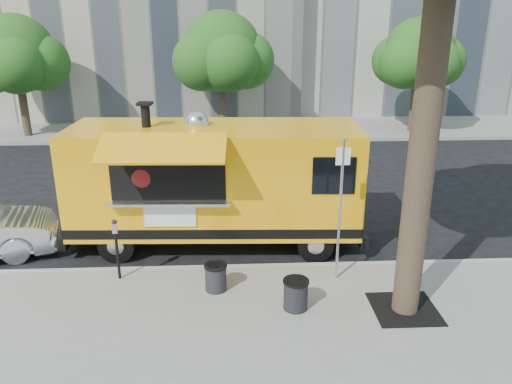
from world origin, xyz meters
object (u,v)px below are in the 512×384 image
far_tree_c (419,54)px  sign_post (340,202)px  parking_meter (116,242)px  trash_bin_right (296,293)px  far_tree_a (16,54)px  far_tree_b (222,52)px  food_truck (214,181)px  trash_bin_left (216,276)px

far_tree_c → sign_post: (-6.45, -13.95, -1.87)m
parking_meter → trash_bin_right: size_ratio=2.25×
far_tree_a → far_tree_b: 9.01m
far_tree_b → sign_post: far_tree_b is taller
far_tree_c → food_truck: size_ratio=0.73×
far_tree_c → trash_bin_right: bearing=-116.3°
far_tree_a → food_truck: (8.96, -11.73, -2.13)m
far_tree_b → sign_post: size_ratio=1.83×
far_tree_a → trash_bin_right: size_ratio=9.02×
parking_meter → trash_bin_left: (2.04, -0.56, -0.53)m
sign_post → parking_meter: 4.64m
sign_post → food_truck: bearing=140.7°
sign_post → food_truck: food_truck is taller
far_tree_b → trash_bin_right: far_tree_b is taller
food_truck → trash_bin_left: size_ratio=12.79×
parking_meter → far_tree_c: bearing=51.3°
far_tree_b → far_tree_c: size_ratio=1.06×
sign_post → far_tree_b: bearing=100.1°
far_tree_b → far_tree_c: far_tree_b is taller
far_tree_b → trash_bin_right: (1.55, -15.36, -3.37)m
sign_post → trash_bin_left: size_ratio=5.37×
food_truck → trash_bin_left: bearing=-85.8°
food_truck → trash_bin_left: 2.75m
far_tree_a → trash_bin_left: (9.04, -14.21, -3.33)m
far_tree_b → far_tree_a: bearing=-177.5°
food_truck → trash_bin_right: bearing=-61.5°
sign_post → far_tree_c: bearing=65.2°
sign_post → food_truck: (-2.59, 2.12, -0.21)m
food_truck → trash_bin_left: (0.08, -2.48, -1.19)m
far_tree_b → parking_meter: far_tree_b is taller
parking_meter → trash_bin_left: parking_meter is taller
sign_post → trash_bin_right: size_ratio=5.05×
far_tree_a → parking_meter: bearing=-62.9°
parking_meter → trash_bin_right: parking_meter is taller
far_tree_b → trash_bin_right: size_ratio=9.26×
food_truck → far_tree_c: bearing=54.9°
far_tree_a → far_tree_b: far_tree_b is taller
far_tree_a → far_tree_c: 18.00m
trash_bin_left → trash_bin_right: (1.51, -0.75, 0.02)m
sign_post → trash_bin_right: (-1.00, -1.11, -1.38)m
sign_post → trash_bin_left: (-2.51, -0.36, -1.40)m
far_tree_a → food_truck: far_tree_a is taller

